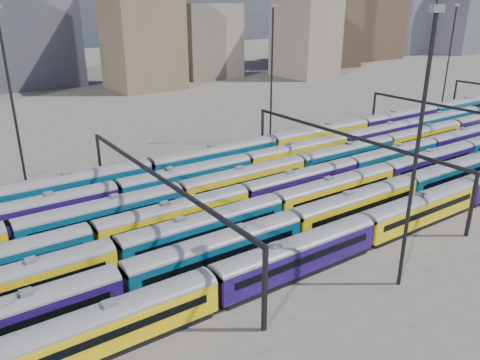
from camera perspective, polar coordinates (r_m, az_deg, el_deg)
ground at (r=65.71m, az=6.25°, el=-2.39°), size 500.00×500.00×0.00m
rake_0 at (r=47.32m, az=7.02°, el=-8.71°), size 137.76×2.88×4.84m
rake_1 at (r=66.93m, az=19.79°, el=-0.71°), size 120.64×2.94×4.95m
rake_2 at (r=57.17m, az=4.44°, el=-3.12°), size 121.34×2.96×4.98m
rake_3 at (r=60.14m, az=0.49°, el=-1.90°), size 117.57×2.87×4.82m
rake_4 at (r=71.80m, az=7.19°, el=1.84°), size 121.41×2.96×4.98m
rake_5 at (r=71.79m, az=0.82°, el=2.04°), size 123.56×3.01×5.07m
rake_6 at (r=80.57m, az=3.88°, el=4.29°), size 135.22×3.30×5.56m
gantry_1 at (r=53.09m, az=-10.13°, el=-0.44°), size 0.35×40.35×8.03m
gantry_2 at (r=70.10m, az=12.72°, el=4.60°), size 0.35×40.35×8.03m
gantry_3 at (r=93.86m, az=25.50°, el=7.13°), size 0.35×40.35×8.03m
mast_1 at (r=69.16m, az=-26.08°, el=8.92°), size 1.40×0.50×25.60m
mast_2 at (r=43.66m, az=20.83°, el=3.80°), size 1.40×0.50×25.60m
mast_3 at (r=89.30m, az=3.89°, el=13.17°), size 1.40×0.50×25.60m
mast_5 at (r=124.21m, az=24.13°, el=13.61°), size 1.40×0.50×25.60m
skyline at (r=209.29m, az=9.76°, el=19.15°), size 399.22×60.48×50.03m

